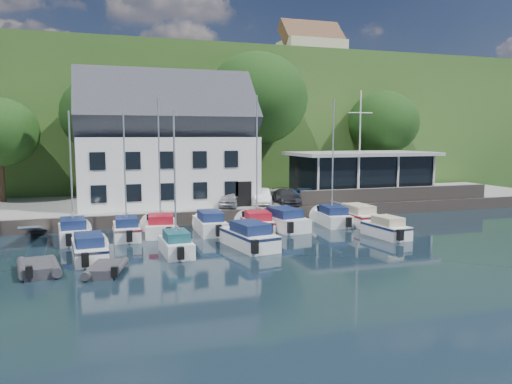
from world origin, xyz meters
TOP-DOWN VIEW (x-y plane):
  - ground at (0.00, 0.00)m, footprint 180.00×180.00m
  - quay at (0.00, 17.50)m, footprint 60.00×13.00m
  - quay_face at (0.00, 11.00)m, footprint 60.00×0.30m
  - hillside at (0.00, 62.00)m, footprint 160.00×75.00m
  - field_patch at (8.00, 70.00)m, footprint 50.00×30.00m
  - farmhouse at (22.00, 52.00)m, footprint 10.40×7.00m
  - harbor_building at (-7.00, 16.50)m, footprint 14.40×8.20m
  - club_pavilion at (11.00, 16.00)m, footprint 13.20×7.20m
  - seawall at (12.00, 11.40)m, footprint 18.00×0.50m
  - gangway at (-16.50, 9.00)m, footprint 1.20×6.00m
  - car_silver at (-2.61, 12.85)m, footprint 2.62×3.93m
  - car_white at (0.24, 13.34)m, footprint 2.17×4.08m
  - car_dgrey at (2.29, 12.81)m, footprint 2.05×4.25m
  - car_blue at (4.52, 13.85)m, footprint 1.77×3.61m
  - flagpole at (9.11, 12.95)m, footprint 2.27×0.20m
  - tree_0 at (-20.24, 21.49)m, footprint 6.45×6.45m
  - tree_1 at (-11.45, 21.26)m, footprint 8.17×8.17m
  - tree_2 at (-1.73, 21.43)m, footprint 8.46×8.46m
  - tree_3 at (2.80, 22.20)m, footprint 10.09×10.09m
  - tree_5 at (17.56, 22.74)m, footprint 7.66×7.66m
  - boat_r1_0 at (-14.13, 7.66)m, footprint 2.36×5.91m
  - boat_r1_1 at (-10.88, 7.59)m, footprint 1.85×5.47m
  - boat_r1_2 at (-8.65, 7.97)m, footprint 2.76×5.43m
  - boat_r1_3 at (-5.33, 7.77)m, footprint 2.02×6.14m
  - boat_r1_4 at (-2.07, 7.33)m, footprint 2.73×5.49m
  - boat_r1_5 at (-0.09, 7.33)m, footprint 3.21×6.57m
  - boat_r1_6 at (4.05, 7.98)m, footprint 2.42×6.05m
  - boat_r1_7 at (5.95, 7.68)m, footprint 2.16×6.80m
  - boat_r2_0 at (-13.14, 2.51)m, footprint 2.29×6.12m
  - boat_r2_1 at (-8.53, 2.19)m, footprint 1.77×5.08m
  - boat_r2_2 at (-4.10, 2.60)m, footprint 3.16×6.67m
  - boat_r2_4 at (5.35, 2.73)m, footprint 2.21×5.22m
  - dinghy_0 at (-15.48, 0.36)m, footprint 2.44×3.51m
  - dinghy_1 at (-12.36, -0.75)m, footprint 2.37×3.14m

SIDE VIEW (x-z plane):
  - ground at x=0.00m, z-range 0.00..0.00m
  - gangway at x=-16.50m, z-range -0.70..0.70m
  - dinghy_1 at x=-12.36m, z-range 0.00..0.65m
  - dinghy_0 at x=-15.48m, z-range 0.00..0.76m
  - quay at x=0.00m, z-range 0.00..1.00m
  - quay_face at x=0.00m, z-range 0.00..1.00m
  - boat_r2_4 at x=5.35m, z-range 0.00..1.39m
  - boat_r2_0 at x=-13.14m, z-range 0.00..1.41m
  - boat_r1_7 at x=5.95m, z-range 0.00..1.50m
  - boat_r1_3 at x=-5.33m, z-range 0.00..1.52m
  - boat_r1_5 at x=-0.09m, z-range 0.00..1.55m
  - boat_r2_2 at x=-4.10m, z-range 0.00..1.56m
  - car_blue at x=4.52m, z-range 1.00..2.19m
  - car_dgrey at x=2.29m, z-range 1.00..2.19m
  - seawall at x=12.00m, z-range 1.00..2.20m
  - car_silver at x=-2.61m, z-range 1.00..2.24m
  - car_white at x=0.24m, z-range 1.00..2.28m
  - club_pavilion at x=11.00m, z-range 1.00..5.10m
  - boat_r2_1 at x=-8.53m, z-range 0.00..8.34m
  - boat_r1_4 at x=-2.07m, z-range 0.00..8.58m
  - boat_r1_2 at x=-8.65m, z-range 0.00..8.61m
  - boat_r1_1 at x=-10.88m, z-range 0.00..8.78m
  - boat_r1_6 at x=4.05m, z-range 0.00..8.80m
  - boat_r1_0 at x=-14.13m, z-range 0.00..9.10m
  - harbor_building at x=-7.00m, z-range 1.00..9.70m
  - tree_0 at x=-20.24m, z-range 1.00..9.82m
  - flagpole at x=9.11m, z-range 1.00..10.46m
  - tree_5 at x=17.56m, z-range 1.00..11.47m
  - tree_1 at x=-11.45m, z-range 1.00..12.17m
  - tree_2 at x=-1.73m, z-range 1.00..12.56m
  - tree_3 at x=2.80m, z-range 1.00..14.79m
  - hillside at x=0.00m, z-range 0.00..16.00m
  - field_patch at x=8.00m, z-range 16.00..16.30m
  - farmhouse at x=22.00m, z-range 16.00..24.20m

